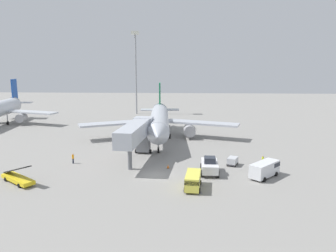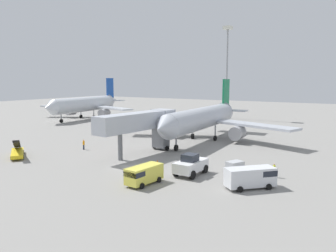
{
  "view_description": "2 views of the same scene",
  "coord_description": "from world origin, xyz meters",
  "px_view_note": "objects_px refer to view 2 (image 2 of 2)",
  "views": [
    {
      "loc": [
        4.32,
        -46.61,
        16.7
      ],
      "look_at": [
        1.08,
        19.05,
        4.16
      ],
      "focal_mm": 33.88,
      "sensor_mm": 36.0,
      "label": 1
    },
    {
      "loc": [
        28.36,
        -36.3,
        12.12
      ],
      "look_at": [
        -3.66,
        15.29,
        3.79
      ],
      "focal_mm": 36.44,
      "sensor_mm": 36.0,
      "label": 2
    }
  ],
  "objects_px": {
    "service_van_far_right": "(252,176)",
    "ground_crew_worker_foreground": "(84,144)",
    "ground_crew_worker_midground": "(274,170)",
    "airplane_background": "(86,104)",
    "airplane_at_gate": "(203,119)",
    "service_van_mid_center": "(143,174)",
    "jet_bridge": "(142,123)",
    "pushback_tug": "(191,165)",
    "belt_loader_truck": "(17,152)",
    "baggage_cart_mid_right": "(235,166)",
    "safety_cone_alpha": "(157,162)",
    "apron_light_mast": "(227,56)"
  },
  "relations": [
    {
      "from": "safety_cone_alpha",
      "to": "airplane_at_gate",
      "type": "bearing_deg",
      "value": 98.28
    },
    {
      "from": "baggage_cart_mid_right",
      "to": "ground_crew_worker_foreground",
      "type": "xyz_separation_m",
      "value": [
        -27.49,
        -0.29,
        0.17
      ]
    },
    {
      "from": "jet_bridge",
      "to": "safety_cone_alpha",
      "type": "height_order",
      "value": "jet_bridge"
    },
    {
      "from": "service_van_mid_center",
      "to": "airplane_background",
      "type": "bearing_deg",
      "value": 140.46
    },
    {
      "from": "jet_bridge",
      "to": "airplane_background",
      "type": "xyz_separation_m",
      "value": [
        -44.4,
        31.79,
        -0.67
      ]
    },
    {
      "from": "service_van_mid_center",
      "to": "airplane_background",
      "type": "relative_size",
      "value": 0.15
    },
    {
      "from": "ground_crew_worker_midground",
      "to": "safety_cone_alpha",
      "type": "height_order",
      "value": "ground_crew_worker_midground"
    },
    {
      "from": "belt_loader_truck",
      "to": "service_van_far_right",
      "type": "height_order",
      "value": "belt_loader_truck"
    },
    {
      "from": "belt_loader_truck",
      "to": "safety_cone_alpha",
      "type": "distance_m",
      "value": 22.76
    },
    {
      "from": "airplane_at_gate",
      "to": "ground_crew_worker_foreground",
      "type": "relative_size",
      "value": 20.89
    },
    {
      "from": "service_van_far_right",
      "to": "ground_crew_worker_foreground",
      "type": "height_order",
      "value": "service_van_far_right"
    },
    {
      "from": "belt_loader_truck",
      "to": "apron_light_mast",
      "type": "bearing_deg",
      "value": 83.79
    },
    {
      "from": "airplane_background",
      "to": "apron_light_mast",
      "type": "xyz_separation_m",
      "value": [
        36.07,
        24.07,
        14.76
      ]
    },
    {
      "from": "jet_bridge",
      "to": "safety_cone_alpha",
      "type": "bearing_deg",
      "value": -35.14
    },
    {
      "from": "baggage_cart_mid_right",
      "to": "ground_crew_worker_midground",
      "type": "height_order",
      "value": "ground_crew_worker_midground"
    },
    {
      "from": "airplane_at_gate",
      "to": "belt_loader_truck",
      "type": "xyz_separation_m",
      "value": [
        -18.34,
        -28.8,
        -3.59
      ]
    },
    {
      "from": "apron_light_mast",
      "to": "belt_loader_truck",
      "type": "bearing_deg",
      "value": -96.21
    },
    {
      "from": "baggage_cart_mid_right",
      "to": "ground_crew_worker_midground",
      "type": "relative_size",
      "value": 1.48
    },
    {
      "from": "ground_crew_worker_foreground",
      "to": "apron_light_mast",
      "type": "relative_size",
      "value": 0.06
    },
    {
      "from": "apron_light_mast",
      "to": "ground_crew_worker_foreground",
      "type": "bearing_deg",
      "value": -92.51
    },
    {
      "from": "pushback_tug",
      "to": "safety_cone_alpha",
      "type": "relative_size",
      "value": 8.05
    },
    {
      "from": "service_van_mid_center",
      "to": "ground_crew_worker_foreground",
      "type": "height_order",
      "value": "service_van_mid_center"
    },
    {
      "from": "service_van_far_right",
      "to": "ground_crew_worker_foreground",
      "type": "relative_size",
      "value": 3.08
    },
    {
      "from": "pushback_tug",
      "to": "service_van_mid_center",
      "type": "distance_m",
      "value": 7.02
    },
    {
      "from": "airplane_at_gate",
      "to": "pushback_tug",
      "type": "distance_m",
      "value": 25.53
    },
    {
      "from": "belt_loader_truck",
      "to": "baggage_cart_mid_right",
      "type": "bearing_deg",
      "value": 16.9
    },
    {
      "from": "belt_loader_truck",
      "to": "airplane_background",
      "type": "xyz_separation_m",
      "value": [
        -28.72,
        43.51,
        3.71
      ]
    },
    {
      "from": "airplane_background",
      "to": "safety_cone_alpha",
      "type": "bearing_deg",
      "value": -35.55
    },
    {
      "from": "jet_bridge",
      "to": "pushback_tug",
      "type": "xyz_separation_m",
      "value": [
        12.37,
        -6.34,
        -3.86
      ]
    },
    {
      "from": "service_van_mid_center",
      "to": "baggage_cart_mid_right",
      "type": "relative_size",
      "value": 1.96
    },
    {
      "from": "airplane_background",
      "to": "belt_loader_truck",
      "type": "bearing_deg",
      "value": -56.57
    },
    {
      "from": "jet_bridge",
      "to": "ground_crew_worker_midground",
      "type": "xyz_separation_m",
      "value": [
        21.71,
        -1.81,
        -4.22
      ]
    },
    {
      "from": "ground_crew_worker_midground",
      "to": "airplane_background",
      "type": "bearing_deg",
      "value": 153.06
    },
    {
      "from": "jet_bridge",
      "to": "airplane_background",
      "type": "distance_m",
      "value": 54.61
    },
    {
      "from": "belt_loader_truck",
      "to": "apron_light_mast",
      "type": "height_order",
      "value": "apron_light_mast"
    },
    {
      "from": "airplane_background",
      "to": "service_van_mid_center",
      "type": "bearing_deg",
      "value": -39.54
    },
    {
      "from": "jet_bridge",
      "to": "ground_crew_worker_midground",
      "type": "height_order",
      "value": "jet_bridge"
    },
    {
      "from": "jet_bridge",
      "to": "apron_light_mast",
      "type": "xyz_separation_m",
      "value": [
        -8.33,
        55.85,
        14.09
      ]
    },
    {
      "from": "pushback_tug",
      "to": "service_van_mid_center",
      "type": "height_order",
      "value": "pushback_tug"
    },
    {
      "from": "airplane_background",
      "to": "apron_light_mast",
      "type": "relative_size",
      "value": 1.21
    },
    {
      "from": "ground_crew_worker_midground",
      "to": "safety_cone_alpha",
      "type": "xyz_separation_m",
      "value": [
        -15.97,
        -2.23,
        -0.6
      ]
    },
    {
      "from": "pushback_tug",
      "to": "airplane_background",
      "type": "relative_size",
      "value": 0.15
    },
    {
      "from": "airplane_at_gate",
      "to": "apron_light_mast",
      "type": "bearing_deg",
      "value": 105.82
    },
    {
      "from": "baggage_cart_mid_right",
      "to": "apron_light_mast",
      "type": "relative_size",
      "value": 0.09
    },
    {
      "from": "safety_cone_alpha",
      "to": "apron_light_mast",
      "type": "xyz_separation_m",
      "value": [
        -14.06,
        59.89,
        18.91
      ]
    },
    {
      "from": "belt_loader_truck",
      "to": "service_van_far_right",
      "type": "bearing_deg",
      "value": 6.67
    },
    {
      "from": "baggage_cart_mid_right",
      "to": "safety_cone_alpha",
      "type": "height_order",
      "value": "baggage_cart_mid_right"
    },
    {
      "from": "pushback_tug",
      "to": "ground_crew_worker_midground",
      "type": "bearing_deg",
      "value": 25.87
    },
    {
      "from": "safety_cone_alpha",
      "to": "service_van_far_right",
      "type": "bearing_deg",
      "value": -12.95
    },
    {
      "from": "safety_cone_alpha",
      "to": "baggage_cart_mid_right",
      "type": "bearing_deg",
      "value": 11.04
    }
  ]
}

